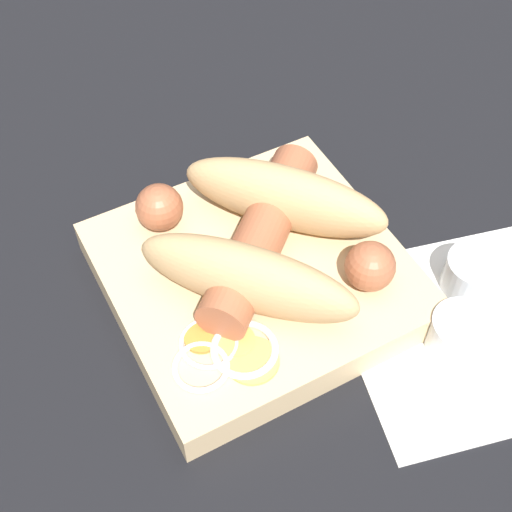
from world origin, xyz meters
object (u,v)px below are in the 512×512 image
food_tray (256,277)px  sausage (261,236)px  bread_roll (267,236)px  condiment_cup_far (472,276)px  condiment_cup_near (459,336)px

food_tray → sausage: (0.01, 0.01, 0.03)m
food_tray → bread_roll: bread_roll is taller
condiment_cup_far → food_tray: bearing=151.8°
food_tray → condiment_cup_near: bearing=-48.5°
bread_roll → condiment_cup_near: bread_roll is taller
condiment_cup_near → condiment_cup_far: size_ratio=1.00×
food_tray → bread_roll: bearing=8.0°
bread_roll → condiment_cup_near: size_ratio=4.51×
bread_roll → sausage: size_ratio=1.25×
condiment_cup_far → sausage: bearing=147.3°
condiment_cup_near → food_tray: bearing=131.5°
food_tray → condiment_cup_far: condiment_cup_far is taller
bread_roll → condiment_cup_far: 0.15m
bread_roll → sausage: 0.01m
food_tray → condiment_cup_near: size_ratio=4.83×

